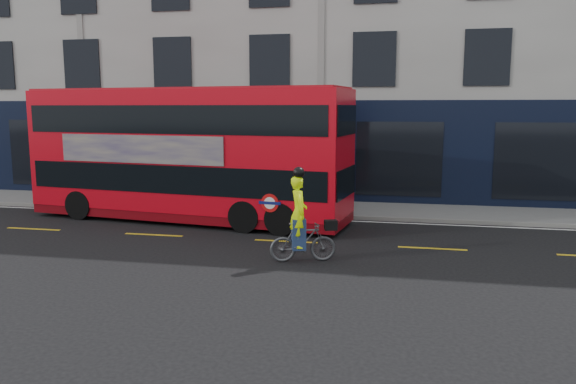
# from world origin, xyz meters

# --- Properties ---
(ground) EXTENTS (120.00, 120.00, 0.00)m
(ground) POSITION_xyz_m (0.00, 0.00, 0.00)
(ground) COLOR black
(ground) RESTS_ON ground
(pavement) EXTENTS (60.00, 3.00, 0.12)m
(pavement) POSITION_xyz_m (0.00, 6.50, 0.06)
(pavement) COLOR slate
(pavement) RESTS_ON ground
(kerb) EXTENTS (60.00, 0.12, 0.13)m
(kerb) POSITION_xyz_m (0.00, 5.00, 0.07)
(kerb) COLOR slate
(kerb) RESTS_ON ground
(building_terrace) EXTENTS (50.00, 10.07, 15.00)m
(building_terrace) POSITION_xyz_m (0.00, 12.94, 7.49)
(building_terrace) COLOR #B8B5AE
(building_terrace) RESTS_ON ground
(road_edge_line) EXTENTS (58.00, 0.10, 0.01)m
(road_edge_line) POSITION_xyz_m (0.00, 4.70, 0.00)
(road_edge_line) COLOR silver
(road_edge_line) RESTS_ON ground
(lane_dashes) EXTENTS (58.00, 0.12, 0.01)m
(lane_dashes) POSITION_xyz_m (0.00, 1.50, 0.00)
(lane_dashes) COLOR gold
(lane_dashes) RESTS_ON ground
(bus) EXTENTS (11.00, 3.86, 4.35)m
(bus) POSITION_xyz_m (-3.78, 3.79, 2.23)
(bus) COLOR red
(bus) RESTS_ON ground
(cyclist) EXTENTS (1.68, 0.93, 2.33)m
(cyclist) POSITION_xyz_m (0.80, -0.46, 0.80)
(cyclist) COLOR #494B4E
(cyclist) RESTS_ON ground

